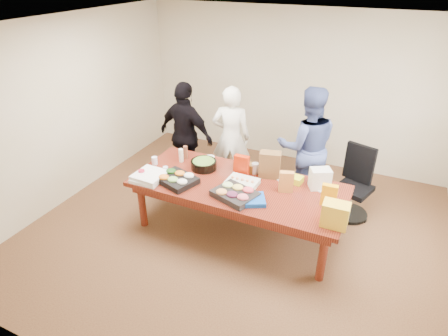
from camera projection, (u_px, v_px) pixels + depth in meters
The scene contains 36 objects.
floor at pixel (237, 230), 5.29m from camera, with size 5.50×5.00×0.02m, color #47301E.
ceiling at pixel (241, 26), 3.97m from camera, with size 5.50×5.00×0.02m, color white.
wall_back at pixel (294, 88), 6.62m from camera, with size 5.50×0.04×2.70m, color beige.
wall_front at pixel (101, 278), 2.64m from camera, with size 5.50×0.04×2.70m, color beige.
wall_left at pixel (70, 110), 5.64m from camera, with size 0.04×5.00×2.70m, color beige.
conference_table at pixel (238, 208), 5.10m from camera, with size 2.80×1.20×0.75m, color #4C1C0F.
office_chair at pixel (354, 186), 5.33m from camera, with size 0.52×0.52×1.02m, color black.
person_center at pixel (231, 137), 6.00m from camera, with size 0.61×0.40×1.68m, color white.
person_right at pixel (307, 147), 5.53m from camera, with size 0.89×0.69×1.83m, color #3C4980.
person_left at pixel (186, 135), 6.00m from camera, with size 1.02×0.42×1.74m, color black.
veggie_tray at pixel (177, 180), 4.94m from camera, with size 0.50×0.39×0.08m, color black.
fruit_tray at pixel (235, 194), 4.63m from camera, with size 0.51×0.40×0.08m, color black.
sheet_cake at pixel (242, 183), 4.88m from camera, with size 0.40×0.30×0.07m, color silver.
salad_bowl at pixel (204, 165), 5.26m from camera, with size 0.36×0.36×0.12m, color black.
chip_bag_blue at pixel (249, 200), 4.54m from camera, with size 0.38×0.28×0.06m, color #124DB8.
chip_bag_red at pixel (242, 166), 5.05m from camera, with size 0.20×0.08×0.29m, color #B82206.
chip_bag_yellow at pixel (329, 195), 4.43m from camera, with size 0.18×0.07×0.28m, color #FFAB08.
chip_bag_orange at pixel (286, 182), 4.70m from camera, with size 0.18×0.08×0.28m, color #C97D38.
mayo_jar at pixel (255, 168), 5.13m from camera, with size 0.10×0.10×0.15m, color silver.
mustard_bottle at pixel (265, 166), 5.16m from camera, with size 0.06×0.06×0.18m, color yellow.
dressing_bottle at pixel (186, 152), 5.51m from camera, with size 0.06×0.06×0.20m, color brown.
ranch_bottle at pixel (181, 155), 5.43m from camera, with size 0.07×0.07×0.20m, color white.
banana_bunch at pixel (292, 179), 4.95m from camera, with size 0.27×0.16×0.09m, color yellow.
bread_loaf at pixel (245, 167), 5.21m from camera, with size 0.30×0.13×0.12m, color brown.
kraft_bag at pixel (270, 165), 5.00m from camera, with size 0.28×0.16×0.36m, color brown.
red_cup at pixel (142, 174), 5.04m from camera, with size 0.08×0.08×0.11m, color #B71D37.
clear_cup_a at pixel (166, 170), 5.14m from camera, with size 0.07×0.07×0.10m, color silver.
clear_cup_b at pixel (155, 161), 5.37m from camera, with size 0.08×0.08×0.11m, color white.
pizza_box_lower at pixel (149, 178), 5.01m from camera, with size 0.39×0.39×0.04m, color white.
pizza_box_upper at pixel (150, 175), 4.99m from camera, with size 0.39×0.39×0.04m, color white.
plate_a at pixel (326, 188), 4.81m from camera, with size 0.27×0.27×0.02m, color white.
plate_b at pixel (285, 178), 5.05m from camera, with size 0.26×0.26×0.02m, color white.
dip_bowl_a at pixel (255, 168), 5.23m from camera, with size 0.17×0.17×0.07m, color #F2E3C3.
dip_bowl_b at pixel (210, 158), 5.51m from camera, with size 0.13×0.13×0.05m, color silver.
grocery_bag_white at pixel (320, 179), 4.77m from camera, with size 0.25×0.18×0.27m, color silver.
grocery_bag_yellow at pixel (335, 215), 4.08m from camera, with size 0.29×0.20×0.29m, color yellow.
Camera 1 is at (1.60, -3.90, 3.31)m, focal length 30.10 mm.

